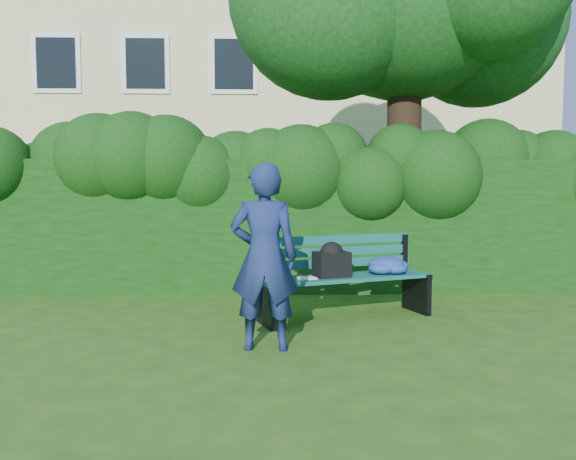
{
  "coord_description": "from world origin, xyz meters",
  "views": [
    {
      "loc": [
        -0.19,
        -5.7,
        1.42
      ],
      "look_at": [
        0.0,
        0.6,
        0.95
      ],
      "focal_mm": 35.0,
      "sensor_mm": 36.0,
      "label": 1
    }
  ],
  "objects": [
    {
      "name": "ground",
      "position": [
        0.0,
        0.0,
        0.0
      ],
      "size": [
        80.0,
        80.0,
        0.0
      ],
      "primitive_type": "plane",
      "color": "#244F18",
      "rests_on": "ground"
    },
    {
      "name": "apartment_building",
      "position": [
        -0.0,
        13.99,
        6.0
      ],
      "size": [
        16.0,
        8.08,
        12.0
      ],
      "color": "beige",
      "rests_on": "ground"
    },
    {
      "name": "hedge",
      "position": [
        0.0,
        2.2,
        0.9
      ],
      "size": [
        10.0,
        1.0,
        1.8
      ],
      "color": "black",
      "rests_on": "ground"
    },
    {
      "name": "park_bench",
      "position": [
        0.69,
        0.4,
        0.5
      ],
      "size": [
        2.0,
        1.17,
        0.89
      ],
      "rotation": [
        0.0,
        0.0,
        0.34
      ],
      "color": "#105043",
      "rests_on": "ground"
    },
    {
      "name": "man_reading",
      "position": [
        -0.25,
        -0.82,
        0.82
      ],
      "size": [
        0.61,
        0.42,
        1.64
      ],
      "primitive_type": "imported",
      "rotation": [
        0.0,
        0.0,
        3.1
      ],
      "color": "navy",
      "rests_on": "ground"
    }
  ]
}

